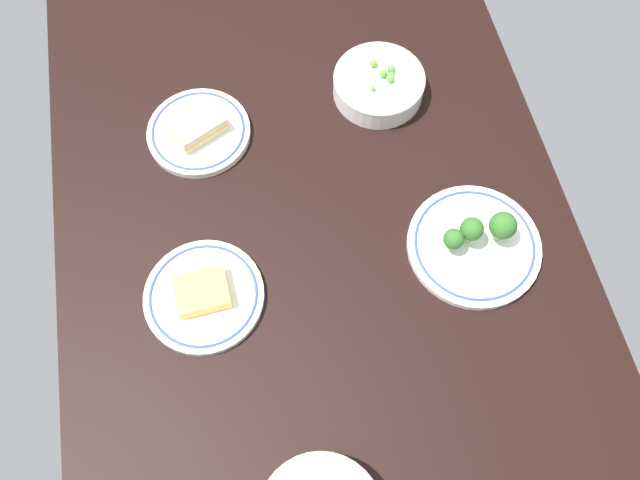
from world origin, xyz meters
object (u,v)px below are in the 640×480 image
(plate_broccoli, at_px, (476,242))
(plate_cheese, at_px, (204,295))
(plate_sandwich, at_px, (198,130))
(bowl_peas, at_px, (379,84))

(plate_broccoli, distance_m, plate_cheese, 0.46)
(plate_cheese, bearing_deg, plate_broccoli, 89.97)
(plate_sandwich, bearing_deg, plate_cheese, -5.50)
(plate_sandwich, bearing_deg, plate_broccoli, 53.35)
(plate_broccoli, xyz_separation_m, plate_sandwich, (-0.32, -0.43, -0.00))
(bowl_peas, xyz_separation_m, plate_cheese, (0.35, -0.38, -0.01))
(bowl_peas, distance_m, plate_sandwich, 0.35)
(plate_cheese, bearing_deg, plate_sandwich, 174.50)
(plate_broccoli, xyz_separation_m, plate_cheese, (-0.00, -0.46, -0.01))
(bowl_peas, bearing_deg, plate_cheese, -47.43)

